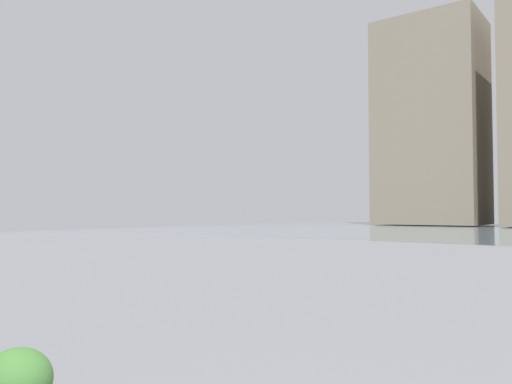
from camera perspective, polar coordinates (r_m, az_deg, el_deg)
building_annex at (r=73.78m, az=19.27°, el=7.41°), size 13.50×10.72×27.88m
shrub_round at (r=4.97m, az=-25.50°, el=-18.68°), size 0.62×0.55×0.52m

